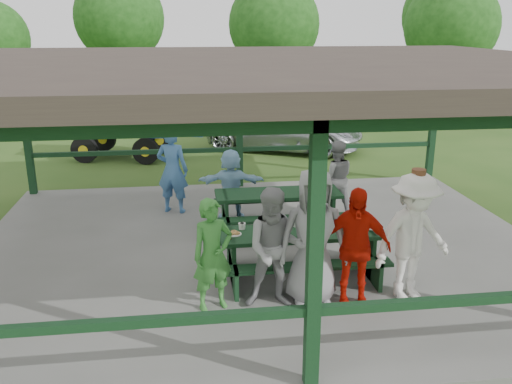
{
  "coord_description": "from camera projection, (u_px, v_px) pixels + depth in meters",
  "views": [
    {
      "loc": [
        -1.25,
        -8.72,
        3.89
      ],
      "look_at": [
        -0.14,
        -0.3,
        1.22
      ],
      "focal_mm": 38.0,
      "sensor_mm": 36.0,
      "label": 1
    }
  ],
  "objects": [
    {
      "name": "pavilion_structure",
      "position": [
        262.0,
        70.0,
        8.62
      ],
      "size": [
        10.6,
        8.6,
        3.24
      ],
      "color": "black",
      "rests_on": "concrete_slab"
    },
    {
      "name": "spectator_lblue",
      "position": [
        231.0,
        184.0,
        10.76
      ],
      "size": [
        1.36,
        0.55,
        1.43
      ],
      "primitive_type": "imported",
      "rotation": [
        0.0,
        0.0,
        3.04
      ],
      "color": "#92C2E1",
      "rests_on": "concrete_slab"
    },
    {
      "name": "picnic_table_near",
      "position": [
        301.0,
        248.0,
        8.32
      ],
      "size": [
        2.47,
        1.39,
        0.75
      ],
      "color": "black",
      "rests_on": "concrete_slab"
    },
    {
      "name": "farm_trailer",
      "position": [
        123.0,
        135.0,
        16.11
      ],
      "size": [
        3.93,
        2.23,
        1.36
      ],
      "rotation": [
        0.0,
        0.0,
        -0.23
      ],
      "color": "navy",
      "rests_on": "ground"
    },
    {
      "name": "picnic_table_far",
      "position": [
        278.0,
        206.0,
        10.21
      ],
      "size": [
        2.34,
        1.39,
        0.75
      ],
      "color": "black",
      "rests_on": "concrete_slab"
    },
    {
      "name": "spectator_grey",
      "position": [
        335.0,
        178.0,
        10.97
      ],
      "size": [
        0.8,
        0.65,
        1.54
      ],
      "primitive_type": "imported",
      "rotation": [
        0.0,
        0.0,
        3.04
      ],
      "color": "gray",
      "rests_on": "concrete_slab"
    },
    {
      "name": "tree_left",
      "position": [
        119.0,
        18.0,
        23.21
      ],
      "size": [
        3.82,
        3.82,
        5.97
      ],
      "color": "#332214",
      "rests_on": "ground"
    },
    {
      "name": "contestant_grey_left",
      "position": [
        275.0,
        249.0,
        7.34
      ],
      "size": [
        0.9,
        0.73,
        1.71
      ],
      "primitive_type": "imported",
      "rotation": [
        0.0,
        0.0,
        -0.11
      ],
      "color": "gray",
      "rests_on": "concrete_slab"
    },
    {
      "name": "contestant_white_fedora",
      "position": [
        413.0,
        237.0,
        7.53
      ],
      "size": [
        1.34,
        0.97,
        1.91
      ],
      "rotation": [
        0.0,
        0.0,
        0.26
      ],
      "color": "white",
      "rests_on": "concrete_slab"
    },
    {
      "name": "ground",
      "position": [
        262.0,
        252.0,
        9.57
      ],
      "size": [
        90.0,
        90.0,
        0.0
      ],
      "primitive_type": "plane",
      "color": "#294C17",
      "rests_on": "ground"
    },
    {
      "name": "pickup_truck",
      "position": [
        285.0,
        128.0,
        17.17
      ],
      "size": [
        5.38,
        4.08,
        1.36
      ],
      "primitive_type": "imported",
      "rotation": [
        0.0,
        0.0,
        1.14
      ],
      "color": "silver",
      "rests_on": "ground"
    },
    {
      "name": "tree_far_right",
      "position": [
        446.0,
        16.0,
        24.48
      ],
      "size": [
        3.92,
        3.92,
        6.12
      ],
      "color": "#332214",
      "rests_on": "ground"
    },
    {
      "name": "contestant_green",
      "position": [
        213.0,
        255.0,
        7.3
      ],
      "size": [
        0.67,
        0.54,
        1.58
      ],
      "primitive_type": "imported",
      "rotation": [
        0.0,
        0.0,
        0.33
      ],
      "color": "#3A8834",
      "rests_on": "concrete_slab"
    },
    {
      "name": "contestant_red",
      "position": [
        354.0,
        247.0,
        7.4
      ],
      "size": [
        1.06,
        0.59,
        1.7
      ],
      "primitive_type": "imported",
      "rotation": [
        0.0,
        0.0,
        -0.18
      ],
      "color": "red",
      "rests_on": "concrete_slab"
    },
    {
      "name": "tree_mid",
      "position": [
        274.0,
        25.0,
        21.35
      ],
      "size": [
        3.58,
        3.58,
        5.6
      ],
      "color": "#332214",
      "rests_on": "ground"
    },
    {
      "name": "spectator_blue",
      "position": [
        172.0,
        170.0,
        11.07
      ],
      "size": [
        0.76,
        0.62,
        1.79
      ],
      "primitive_type": "imported",
      "rotation": [
        0.0,
        0.0,
        2.82
      ],
      "color": "teal",
      "rests_on": "concrete_slab"
    },
    {
      "name": "concrete_slab",
      "position": [
        262.0,
        250.0,
        9.56
      ],
      "size": [
        10.0,
        8.0,
        0.1
      ],
      "primitive_type": "cube",
      "color": "slate",
      "rests_on": "ground"
    },
    {
      "name": "contestant_grey_mid",
      "position": [
        313.0,
        238.0,
        7.41
      ],
      "size": [
        0.98,
        0.66,
        1.94
      ],
      "primitive_type": "imported",
      "rotation": [
        0.0,
        0.0,
        -0.05
      ],
      "color": "gray",
      "rests_on": "concrete_slab"
    },
    {
      "name": "table_setting",
      "position": [
        297.0,
        228.0,
        8.27
      ],
      "size": [
        2.36,
        0.45,
        0.1
      ],
      "color": "white",
      "rests_on": "picnic_table_near"
    },
    {
      "name": "tree_right",
      "position": [
        451.0,
        26.0,
        20.55
      ],
      "size": [
        3.54,
        3.54,
        5.52
      ],
      "color": "#332214",
      "rests_on": "ground"
    }
  ]
}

